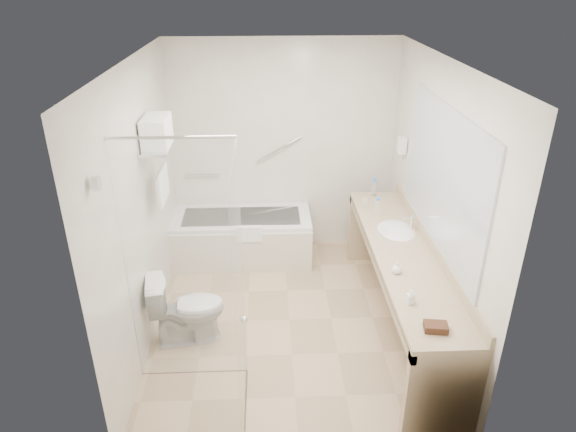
{
  "coord_description": "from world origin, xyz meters",
  "views": [
    {
      "loc": [
        -0.19,
        -4.13,
        3.15
      ],
      "look_at": [
        0.0,
        0.3,
        1.0
      ],
      "focal_mm": 32.0,
      "sensor_mm": 36.0,
      "label": 1
    }
  ],
  "objects_px": {
    "bathtub": "(242,237)",
    "vanity_counter": "(401,270)",
    "amenity_basket": "(436,327)",
    "toilet": "(187,309)",
    "water_bottle_left": "(374,188)"
  },
  "relations": [
    {
      "from": "water_bottle_left",
      "to": "toilet",
      "type": "bearing_deg",
      "value": -145.36
    },
    {
      "from": "toilet",
      "to": "water_bottle_left",
      "type": "distance_m",
      "value": 2.44
    },
    {
      "from": "vanity_counter",
      "to": "water_bottle_left",
      "type": "distance_m",
      "value": 1.29
    },
    {
      "from": "toilet",
      "to": "amenity_basket",
      "type": "distance_m",
      "value": 2.25
    },
    {
      "from": "vanity_counter",
      "to": "water_bottle_left",
      "type": "bearing_deg",
      "value": 91.47
    },
    {
      "from": "toilet",
      "to": "water_bottle_left",
      "type": "bearing_deg",
      "value": -65.34
    },
    {
      "from": "water_bottle_left",
      "to": "vanity_counter",
      "type": "bearing_deg",
      "value": -88.53
    },
    {
      "from": "amenity_basket",
      "to": "water_bottle_left",
      "type": "bearing_deg",
      "value": 89.47
    },
    {
      "from": "amenity_basket",
      "to": "bathtub",
      "type": "bearing_deg",
      "value": 120.23
    },
    {
      "from": "bathtub",
      "to": "toilet",
      "type": "distance_m",
      "value": 1.55
    },
    {
      "from": "bathtub",
      "to": "vanity_counter",
      "type": "bearing_deg",
      "value": -42.35
    },
    {
      "from": "vanity_counter",
      "to": "amenity_basket",
      "type": "height_order",
      "value": "vanity_counter"
    },
    {
      "from": "bathtub",
      "to": "amenity_basket",
      "type": "relative_size",
      "value": 9.79
    },
    {
      "from": "toilet",
      "to": "amenity_basket",
      "type": "bearing_deg",
      "value": -128.43
    },
    {
      "from": "bathtub",
      "to": "vanity_counter",
      "type": "xyz_separation_m",
      "value": [
        1.52,
        -1.39,
        0.36
      ]
    }
  ]
}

